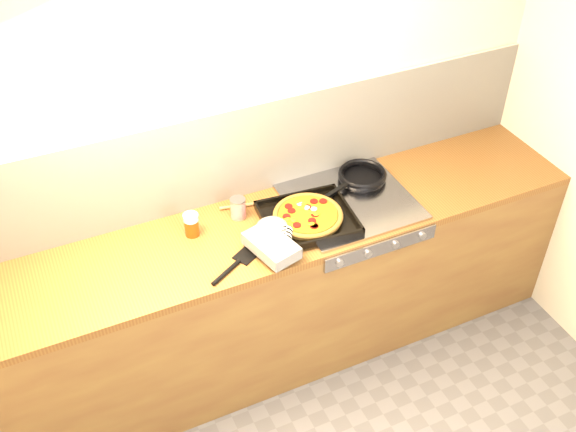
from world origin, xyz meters
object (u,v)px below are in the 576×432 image
tomato_can (238,208)px  juice_glass (192,225)px  frying_pan (361,176)px  pizza_on_tray (297,223)px

tomato_can → juice_glass: bearing=-172.9°
juice_glass → frying_pan: bearing=1.6°
pizza_on_tray → juice_glass: bearing=158.4°
frying_pan → tomato_can: 0.68m
frying_pan → juice_glass: size_ratio=3.69×
frying_pan → tomato_can: size_ratio=4.08×
pizza_on_tray → juice_glass: (-0.46, 0.18, 0.01)m
pizza_on_tray → frying_pan: 0.51m
frying_pan → juice_glass: juice_glass is taller
frying_pan → tomato_can: tomato_can is taller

